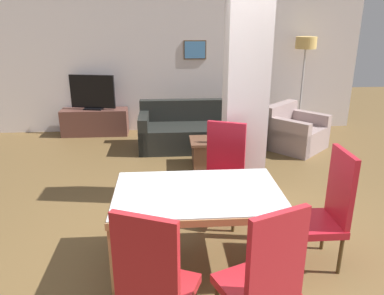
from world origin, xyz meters
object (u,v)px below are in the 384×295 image
Objects in this scene: bottle at (211,136)px; tv_stand at (95,122)px; armchair at (294,133)px; dining_chair_near_right at (264,277)px; dining_table at (198,208)px; dining_chair_near_left at (154,281)px; coffee_table at (210,152)px; floor_lamp at (305,52)px; sofa at (198,132)px; tv_screen at (93,93)px; dining_chair_far_right at (223,171)px; dining_chair_head_right at (326,208)px.

bottle reaches higher than tv_stand.
dining_chair_near_right is at bearing 25.45° from armchair.
dining_table is 1.32× the size of dining_chair_near_left.
armchair is 2.03× the size of coffee_table.
floor_lamp is (2.41, 4.20, 0.97)m from dining_table.
dining_chair_near_right is at bearing 90.82° from sofa.
tv_screen is at bearing 89.10° from dining_chair_near_right.
dining_table is 1.19× the size of armchair.
dining_chair_near_right is 1.29× the size of tv_screen.
coffee_table is at bearing -69.42° from dining_chair_far_right.
tv_screen is 0.46× the size of floor_lamp.
sofa is 2.60m from floor_lamp.
dining_table is 1.70× the size of tv_screen.
armchair is (1.98, 3.22, -0.34)m from dining_table.
armchair reaches higher than tv_stand.
dining_chair_near_right is 5.58m from floor_lamp.
tv_stand is (-1.65, 4.28, -0.35)m from dining_table.
dining_chair_near_left is 4.16× the size of bottle.
dining_chair_head_right is at bearing 25.81° from dining_chair_near_right.
dining_table reaches higher than tv_stand.
dining_chair_head_right is 3.33m from armchair.
dining_chair_near_left is at bearing -102.83° from coffee_table.
tv_screen is 4.13m from floor_lamp.
dining_chair_near_right is at bearing -111.83° from floor_lamp.
bottle is 2.82m from tv_stand.
dining_chair_far_right is at bearing 11.89° from armchair.
dining_table reaches higher than armchair.
tv_stand is at bearing 111.12° from dining_table.
dining_chair_far_right is 1.29× the size of tv_screen.
tv_screen is (-1.96, 0.88, 0.55)m from sofa.
dining_chair_head_right is at bearing 153.43° from dining_chair_far_right.
floor_lamp is at bearing 45.95° from dining_chair_near_right.
dining_chair_head_right reaches higher than armchair.
dining_table is 2.55m from coffee_table.
dining_chair_near_left reaches higher than bottle.
dining_chair_head_right is 0.90× the size of armchair.
dining_chair_near_right is (0.00, -1.81, 0.00)m from dining_chair_far_right.
tv_screen is at bearing 136.92° from bottle.
coffee_table is at bearing 87.84° from bottle.
dining_chair_far_right is 4.00m from floor_lamp.
dining_chair_near_right reaches higher than tv_stand.
dining_chair_head_right reaches higher than sofa.
dining_chair_near_right is at bearing -68.69° from tv_stand.
dining_table is 2.42× the size of coffee_table.
floor_lamp is at bearing -1.09° from tv_stand.
armchair is 0.97× the size of tv_stand.
sofa is (-0.87, 3.40, -0.29)m from dining_chair_head_right.
sofa is 7.73× the size of bottle.
dining_chair_near_left is 3.48m from coffee_table.
coffee_table is at bearing 17.25° from dining_chair_head_right.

